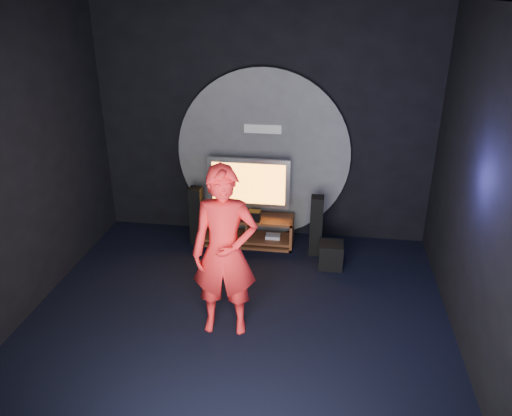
{
  "coord_description": "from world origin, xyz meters",
  "views": [
    {
      "loc": [
        0.92,
        -4.67,
        3.62
      ],
      "look_at": [
        0.09,
        1.05,
        1.05
      ],
      "focal_mm": 35.0,
      "sensor_mm": 36.0,
      "label": 1
    }
  ],
  "objects": [
    {
      "name": "back_wall",
      "position": [
        0.0,
        2.5,
        1.75
      ],
      "size": [
        5.0,
        0.04,
        3.5
      ],
      "primitive_type": "cube",
      "color": "black",
      "rests_on": "ground"
    },
    {
      "name": "tower_speaker_right",
      "position": [
        0.86,
        1.89,
        0.45
      ],
      "size": [
        0.18,
        0.2,
        0.9
      ],
      "primitive_type": "cube",
      "color": "black",
      "rests_on": "ground"
    },
    {
      "name": "tower_speaker_left",
      "position": [
        -0.95,
        1.97,
        0.45
      ],
      "size": [
        0.18,
        0.2,
        0.9
      ],
      "primitive_type": "cube",
      "color": "black",
      "rests_on": "ground"
    },
    {
      "name": "front_wall",
      "position": [
        0.0,
        -2.5,
        1.75
      ],
      "size": [
        5.0,
        0.04,
        3.5
      ],
      "primitive_type": "cube",
      "color": "black",
      "rests_on": "ground"
    },
    {
      "name": "player",
      "position": [
        -0.09,
        -0.03,
        0.99
      ],
      "size": [
        0.76,
        0.54,
        1.97
      ],
      "primitive_type": "imported",
      "rotation": [
        0.0,
        0.0,
        0.09
      ],
      "color": "red",
      "rests_on": "ground"
    },
    {
      "name": "tv",
      "position": [
        -0.17,
        2.12,
        0.94
      ],
      "size": [
        1.22,
        0.22,
        0.9
      ],
      "color": "#A7A8AE",
      "rests_on": "media_console"
    },
    {
      "name": "remote",
      "position": [
        -0.75,
        1.93,
        0.46
      ],
      "size": [
        0.18,
        0.05,
        0.02
      ],
      "primitive_type": "cube",
      "color": "black",
      "rests_on": "media_console"
    },
    {
      "name": "center_speaker",
      "position": [
        -0.17,
        1.94,
        0.53
      ],
      "size": [
        0.4,
        0.15,
        0.15
      ],
      "primitive_type": "cube",
      "color": "black",
      "rests_on": "media_console"
    },
    {
      "name": "subwoofer",
      "position": [
        1.09,
        1.53,
        0.18
      ],
      "size": [
        0.33,
        0.33,
        0.36
      ],
      "primitive_type": "cube",
      "color": "black",
      "rests_on": "ground"
    },
    {
      "name": "right_wall",
      "position": [
        2.5,
        0.0,
        1.75
      ],
      "size": [
        0.04,
        5.0,
        3.5
      ],
      "primitive_type": "cube",
      "color": "black",
      "rests_on": "ground"
    },
    {
      "name": "wall_disc_panel",
      "position": [
        0.0,
        2.44,
        1.3
      ],
      "size": [
        2.6,
        0.11,
        2.6
      ],
      "color": "#515156",
      "rests_on": "ground"
    },
    {
      "name": "ceiling",
      "position": [
        0.0,
        0.0,
        3.5
      ],
      "size": [
        5.0,
        5.0,
        0.01
      ],
      "primitive_type": "cube",
      "color": "black",
      "rests_on": "back_wall"
    },
    {
      "name": "media_console",
      "position": [
        -0.16,
        2.05,
        0.2
      ],
      "size": [
        1.37,
        0.45,
        0.45
      ],
      "color": "brown",
      "rests_on": "ground"
    },
    {
      "name": "floor",
      "position": [
        0.0,
        0.0,
        0.0
      ],
      "size": [
        5.0,
        5.0,
        0.0
      ],
      "primitive_type": "plane",
      "color": "black",
      "rests_on": "ground"
    },
    {
      "name": "left_wall",
      "position": [
        -2.5,
        0.0,
        1.75
      ],
      "size": [
        0.04,
        5.0,
        3.5
      ],
      "primitive_type": "cube",
      "color": "black",
      "rests_on": "ground"
    }
  ]
}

